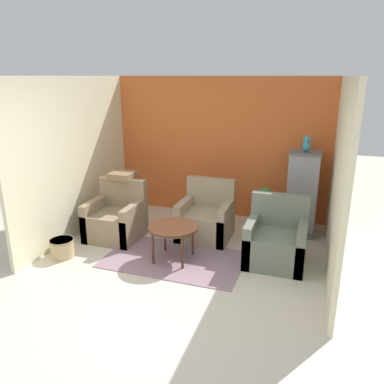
% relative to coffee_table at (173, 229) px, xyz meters
% --- Properties ---
extents(ground_plane, '(20.00, 20.00, 0.00)m').
position_rel_coffee_table_xyz_m(ground_plane, '(0.12, -1.08, -0.48)').
color(ground_plane, beige).
rests_on(ground_plane, ground).
extents(wall_back_accent, '(4.10, 0.06, 2.56)m').
position_rel_coffee_table_xyz_m(wall_back_accent, '(0.12, 2.10, 0.80)').
color(wall_back_accent, orange).
rests_on(wall_back_accent, ground_plane).
extents(wall_left, '(0.06, 3.15, 2.56)m').
position_rel_coffee_table_xyz_m(wall_left, '(-1.90, 0.50, 0.80)').
color(wall_left, beige).
rests_on(wall_left, ground_plane).
extents(wall_right, '(0.06, 3.15, 2.56)m').
position_rel_coffee_table_xyz_m(wall_right, '(2.13, 0.50, 0.80)').
color(wall_right, beige).
rests_on(wall_right, ground_plane).
extents(area_rug, '(1.98, 1.17, 0.01)m').
position_rel_coffee_table_xyz_m(area_rug, '(-0.00, 0.00, -0.47)').
color(area_rug, gray).
rests_on(area_rug, ground_plane).
extents(coffee_table, '(0.71, 0.71, 0.52)m').
position_rel_coffee_table_xyz_m(coffee_table, '(0.00, 0.00, 0.00)').
color(coffee_table, '#472819').
rests_on(coffee_table, ground_plane).
extents(armchair_left, '(0.82, 0.78, 0.94)m').
position_rel_coffee_table_xyz_m(armchair_left, '(-1.18, 0.44, -0.17)').
color(armchair_left, '#8E7A5B').
rests_on(armchair_left, ground_plane).
extents(armchair_right, '(0.82, 0.78, 0.94)m').
position_rel_coffee_table_xyz_m(armchair_right, '(1.40, 0.40, -0.17)').
color(armchair_right, slate).
rests_on(armchair_right, ground_plane).
extents(armchair_middle, '(0.82, 0.78, 0.94)m').
position_rel_coffee_table_xyz_m(armchair_middle, '(0.21, 0.92, -0.17)').
color(armchair_middle, '#9E896B').
rests_on(armchair_middle, ground_plane).
extents(birdcage, '(0.50, 0.50, 1.40)m').
position_rel_coffee_table_xyz_m(birdcage, '(1.66, 1.58, 0.22)').
color(birdcage, slate).
rests_on(birdcage, ground_plane).
extents(parrot, '(0.13, 0.23, 0.27)m').
position_rel_coffee_table_xyz_m(parrot, '(1.66, 1.59, 1.04)').
color(parrot, teal).
rests_on(parrot, birdcage).
extents(potted_plant, '(0.32, 0.29, 0.71)m').
position_rel_coffee_table_xyz_m(potted_plant, '(1.05, 1.71, -0.07)').
color(potted_plant, '#66605B').
rests_on(potted_plant, ground_plane).
extents(wicker_basket, '(0.35, 0.35, 0.27)m').
position_rel_coffee_table_xyz_m(wicker_basket, '(-1.58, -0.44, -0.33)').
color(wicker_basket, tan).
rests_on(wicker_basket, ground_plane).
extents(throw_pillow, '(0.38, 0.38, 0.10)m').
position_rel_coffee_table_xyz_m(throw_pillow, '(-1.18, 0.73, 0.51)').
color(throw_pillow, '#846647').
rests_on(throw_pillow, armchair_left).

